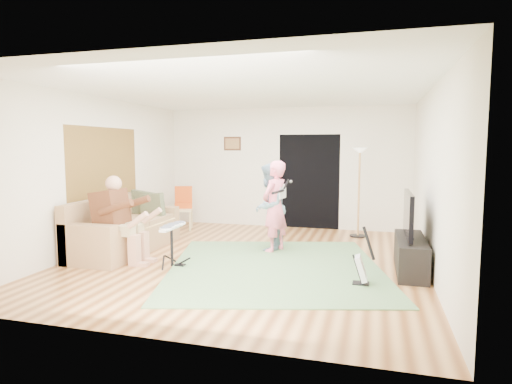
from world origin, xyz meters
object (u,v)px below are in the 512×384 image
television (408,214)px  singer (275,206)px  guitar_spare (362,268)px  dining_chair (184,214)px  drum_kit (172,248)px  torchiere_lamp (359,176)px  guitarist (269,207)px  sofa (121,233)px  tv_cabinet (410,255)px

television → singer: bearing=162.7°
singer → guitar_spare: (1.53, -1.49, -0.57)m
singer → dining_chair: singer is taller
drum_kit → guitar_spare: 2.84m
dining_chair → torchiere_lamp: bearing=-15.5°
guitarist → guitar_spare: size_ratio=1.95×
guitarist → television: (2.27, -0.78, 0.08)m
sofa → singer: 2.74m
television → tv_cabinet: bearing=0.0°
sofa → tv_cabinet: sofa is taller
dining_chair → guitar_spare: bearing=-55.4°
drum_kit → guitarist: (1.18, 1.44, 0.48)m
drum_kit → torchiere_lamp: torchiere_lamp is taller
television → torchiere_lamp: bearing=108.6°
sofa → television: 4.78m
singer → guitar_spare: bearing=65.9°
sofa → guitarist: bearing=17.7°
torchiere_lamp → television: torchiere_lamp is taller
guitar_spare → tv_cabinet: guitar_spare is taller
singer → torchiere_lamp: size_ratio=0.88×
sofa → torchiere_lamp: (3.97, 2.35, 0.93)m
sofa → torchiere_lamp: torchiere_lamp is taller
guitarist → torchiere_lamp: bearing=139.4°
sofa → drum_kit: (1.30, -0.65, -0.02)m
dining_chair → drum_kit: bearing=-87.0°
torchiere_lamp → guitar_spare: bearing=-86.9°
drum_kit → television: bearing=10.9°
guitar_spare → dining_chair: 4.92m
sofa → guitarist: 2.65m
singer → television: singer is taller
torchiere_lamp → sofa: bearing=-149.4°
singer → dining_chair: bearing=-101.0°
sofa → dining_chair: dining_chair is taller
torchiere_lamp → tv_cabinet: size_ratio=1.29×
sofa → guitar_spare: sofa is taller
guitarist → guitar_spare: bearing=49.0°
drum_kit → guitarist: guitarist is taller
tv_cabinet → sofa: bearing=-179.8°
drum_kit → television: television is taller
sofa → singer: size_ratio=1.45×
tv_cabinet → television: size_ratio=1.21×
sofa → drum_kit: size_ratio=3.48×
sofa → guitarist: guitarist is taller
drum_kit → dining_chair: bearing=111.7°
sofa → singer: (2.61, 0.68, 0.48)m
drum_kit → tv_cabinet: (3.50, 0.67, -0.04)m
dining_chair → singer: bearing=-49.8°
drum_kit → guitarist: bearing=50.6°
guitar_spare → drum_kit: bearing=176.9°
guitar_spare → torchiere_lamp: torchiere_lamp is taller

